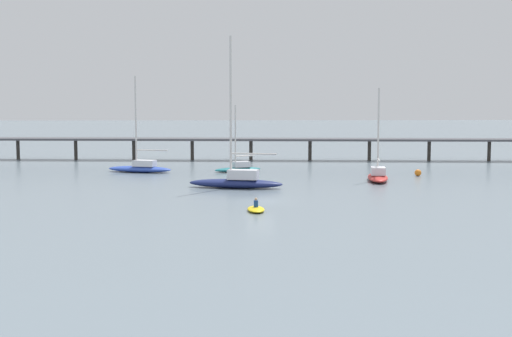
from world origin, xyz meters
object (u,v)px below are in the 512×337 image
at_px(sailboat_teal, 238,167).
at_px(sailboat_blue, 140,167).
at_px(pier, 318,137).
at_px(dinghy_yellow, 256,209).
at_px(sailboat_red, 378,175).
at_px(sailboat_navy, 237,179).
at_px(mooring_buoy_near, 418,173).

height_order(sailboat_teal, sailboat_blue, sailboat_blue).
relative_size(pier, dinghy_yellow, 27.63).
xyz_separation_m(sailboat_red, dinghy_yellow, (-14.16, -20.74, -0.46)).
bearing_deg(pier, sailboat_teal, -127.15).
distance_m(sailboat_teal, sailboat_red, 18.33).
bearing_deg(pier, sailboat_navy, -110.91).
height_order(sailboat_teal, dinghy_yellow, sailboat_teal).
distance_m(sailboat_teal, sailboat_navy, 15.61).
height_order(sailboat_blue, mooring_buoy_near, sailboat_blue).
height_order(dinghy_yellow, mooring_buoy_near, dinghy_yellow).
xyz_separation_m(sailboat_teal, mooring_buoy_near, (21.12, -5.31, -0.19)).
bearing_deg(sailboat_teal, sailboat_red, -32.37).
bearing_deg(sailboat_navy, dinghy_yellow, -84.10).
height_order(pier, sailboat_blue, sailboat_blue).
bearing_deg(sailboat_blue, pier, 33.11).
distance_m(sailboat_navy, sailboat_red, 16.74).
distance_m(pier, sailboat_navy, 33.14).
height_order(sailboat_navy, dinghy_yellow, sailboat_navy).
xyz_separation_m(sailboat_teal, sailboat_navy, (-0.22, -15.60, 0.32)).
bearing_deg(sailboat_teal, sailboat_navy, -90.83).
xyz_separation_m(sailboat_teal, sailboat_blue, (-12.10, -0.17, 0.12)).
height_order(pier, sailboat_red, sailboat_red).
distance_m(dinghy_yellow, mooring_buoy_near, 32.08).
relative_size(sailboat_blue, sailboat_red, 1.15).
distance_m(pier, dinghy_yellow, 47.06).
bearing_deg(sailboat_blue, sailboat_teal, 0.80).
distance_m(sailboat_navy, dinghy_yellow, 15.05).
bearing_deg(sailboat_red, sailboat_navy, -159.77).
bearing_deg(mooring_buoy_near, sailboat_red, -141.38).
bearing_deg(sailboat_red, mooring_buoy_near, 38.62).
distance_m(pier, sailboat_red, 25.53).
bearing_deg(sailboat_teal, mooring_buoy_near, -14.12).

